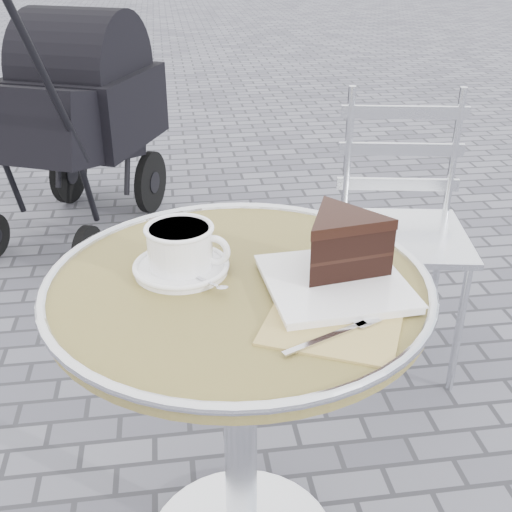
{
  "coord_description": "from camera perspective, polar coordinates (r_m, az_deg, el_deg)",
  "views": [
    {
      "loc": [
        -0.11,
        -1.02,
        1.31
      ],
      "look_at": [
        0.03,
        -0.0,
        0.78
      ],
      "focal_mm": 45.0,
      "sensor_mm": 36.0,
      "label": 1
    }
  ],
  "objects": [
    {
      "name": "cafe_table",
      "position": [
        1.27,
        -1.49,
        -8.66
      ],
      "size": [
        0.72,
        0.72,
        0.74
      ],
      "color": "silver",
      "rests_on": "ground"
    },
    {
      "name": "cappuccino_set",
      "position": [
        1.2,
        -6.64,
        0.37
      ],
      "size": [
        0.18,
        0.2,
        0.09
      ],
      "rotation": [
        0.0,
        0.0,
        -0.36
      ],
      "color": "white",
      "rests_on": "cafe_table"
    },
    {
      "name": "cake_plate_set",
      "position": [
        1.16,
        7.55,
        0.29
      ],
      "size": [
        0.31,
        0.4,
        0.13
      ],
      "rotation": [
        0.0,
        0.0,
        0.07
      ],
      "color": "tan",
      "rests_on": "cafe_table"
    },
    {
      "name": "bistro_chair",
      "position": [
        2.09,
        12.72,
        5.03
      ],
      "size": [
        0.46,
        0.46,
        0.88
      ],
      "rotation": [
        0.0,
        0.0,
        -0.19
      ],
      "color": "silver",
      "rests_on": "ground"
    },
    {
      "name": "baby_stroller",
      "position": [
        3.08,
        -15.87,
        11.34
      ],
      "size": [
        0.89,
        1.2,
        1.14
      ],
      "rotation": [
        0.0,
        0.0,
        -0.41
      ],
      "color": "black",
      "rests_on": "ground"
    }
  ]
}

